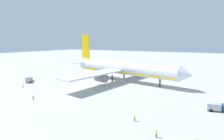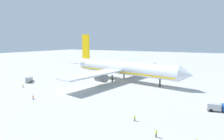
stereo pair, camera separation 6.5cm
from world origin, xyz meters
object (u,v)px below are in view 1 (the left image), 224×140
Objects in this scene: airliner at (121,68)px; baggage_cart_0 at (148,70)px; ground_worker_1 at (23,86)px; service_truck_0 at (29,79)px; ground_worker_4 at (156,134)px; traffic_cone_0 at (61,74)px; traffic_cone_1 at (45,79)px; service_truck_3 at (217,107)px; ground_worker_0 at (135,118)px; ground_worker_3 at (33,97)px; baggage_cart_1 at (122,67)px.

airliner is 43.53m from baggage_cart_0.
service_truck_0 is at bearing 130.60° from ground_worker_1.
ground_worker_1 is (7.84, -9.15, -0.58)m from service_truck_0.
service_truck_0 is (-40.31, -26.39, -5.44)m from airliner.
service_truck_0 reaches higher than baggage_cart_0.
ground_worker_4 reaches higher than traffic_cone_0.
traffic_cone_0 is at bearing 103.63° from traffic_cone_1.
ground_worker_0 is (-19.13, -18.59, -0.55)m from service_truck_3.
service_truck_0 reaches higher than ground_worker_1.
ground_worker_1 is at bearing -74.29° from traffic_cone_0.
ground_worker_3 is 2.94× the size of traffic_cone_0.
ground_worker_1 is 0.98× the size of ground_worker_4.
service_truck_3 reaches higher than baggage_cart_0.
airliner is at bearing 47.58° from ground_worker_1.
ground_worker_4 reaches higher than baggage_cart_1.
airliner is 52.21m from service_truck_3.
baggage_cart_0 is 90.75m from ground_worker_0.
ground_worker_4 is at bearing -60.32° from baggage_cart_1.
airliner is 45.74× the size of ground_worker_3.
service_truck_0 is 3.84× the size of ground_worker_1.
ground_worker_1 is 67.36m from ground_worker_4.
traffic_cone_0 is (-21.06, -46.80, -0.55)m from baggage_cart_1.
traffic_cone_0 is at bearing 123.31° from ground_worker_3.
airliner reaches higher than ground_worker_3.
airliner is at bearing 73.57° from ground_worker_3.
ground_worker_0 reaches higher than baggage_cart_1.
ground_worker_1 is at bearing -97.98° from baggage_cart_1.
traffic_cone_1 is (2.29, 8.25, -1.16)m from service_truck_0.
service_truck_0 reaches higher than ground_worker_4.
service_truck_3 reaches higher than ground_worker_3.
ground_worker_3 is 52.57m from traffic_cone_0.
traffic_cone_1 is at bearing -104.87° from baggage_cart_1.
service_truck_3 is 26.89m from ground_worker_4.
service_truck_3 is 61.56m from ground_worker_3.
traffic_cone_0 and traffic_cone_1 have the same top height.
service_truck_0 reaches higher than baggage_cart_1.
service_truck_0 reaches higher than ground_worker_3.
traffic_cone_0 is (-42.15, -1.13, -6.61)m from airliner.
ground_worker_4 is at bearing -17.65° from service_truck_0.
traffic_cone_1 is at bearing -154.50° from airliner.
ground_worker_3 is (-14.39, -88.07, 0.55)m from baggage_cart_0.
ground_worker_4 is at bearing -32.83° from traffic_cone_0.
airliner is at bearing -91.47° from baggage_cart_0.
airliner is at bearing 150.37° from service_truck_3.
service_truck_3 is 83.51m from traffic_cone_1.
baggage_cart_0 is 98.29m from ground_worker_4.
service_truck_0 is at bearing -179.52° from service_truck_3.
service_truck_3 is 11.83× the size of traffic_cone_1.
baggage_cart_1 is 2.05× the size of ground_worker_4.
ground_worker_3 reaches higher than baggage_cart_1.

